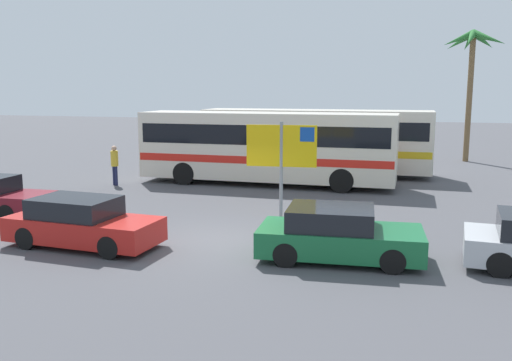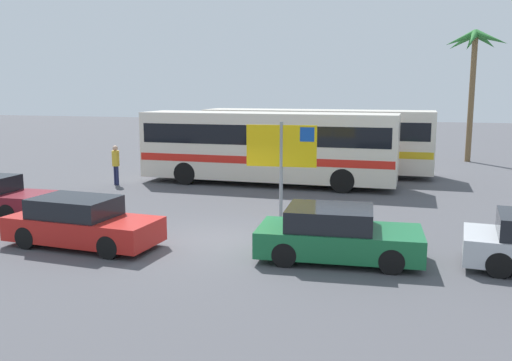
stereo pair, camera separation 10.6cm
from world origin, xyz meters
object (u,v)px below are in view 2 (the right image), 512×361
at_px(bus_front_coach, 267,144).
at_px(bus_rear_coach, 316,138).
at_px(ferry_sign, 283,150).
at_px(car_green, 337,235).
at_px(pedestrian_crossing_lot, 116,162).
at_px(car_red, 81,223).

height_order(bus_front_coach, bus_rear_coach, same).
distance_m(bus_front_coach, ferry_sign, 7.11).
bearing_deg(car_green, ferry_sign, 119.09).
bearing_deg(pedestrian_crossing_lot, car_green, 84.77).
distance_m(car_red, pedestrian_crossing_lot, 9.57).
xyz_separation_m(car_green, pedestrian_crossing_lot, (-10.84, 7.92, 0.40)).
height_order(bus_rear_coach, car_red, bus_rear_coach).
xyz_separation_m(bus_front_coach, car_green, (4.49, -9.98, -1.15)).
xyz_separation_m(car_red, pedestrian_crossing_lot, (-4.07, 8.65, 0.40)).
relative_size(bus_rear_coach, pedestrian_crossing_lot, 6.40).
bearing_deg(pedestrian_crossing_lot, ferry_sign, 92.73).
xyz_separation_m(bus_front_coach, bus_rear_coach, (1.53, 3.63, 0.00)).
bearing_deg(ferry_sign, pedestrian_crossing_lot, 146.96).
xyz_separation_m(bus_rear_coach, car_red, (-3.81, -14.34, -1.15)).
height_order(bus_front_coach, car_green, bus_front_coach).
distance_m(car_green, pedestrian_crossing_lot, 13.43).
xyz_separation_m(ferry_sign, pedestrian_crossing_lot, (-8.66, 4.64, -1.29)).
relative_size(car_green, pedestrian_crossing_lot, 2.36).
relative_size(bus_rear_coach, car_green, 2.71).
height_order(bus_rear_coach, pedestrian_crossing_lot, bus_rear_coach).
relative_size(ferry_sign, car_red, 0.76).
height_order(bus_rear_coach, ferry_sign, ferry_sign).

